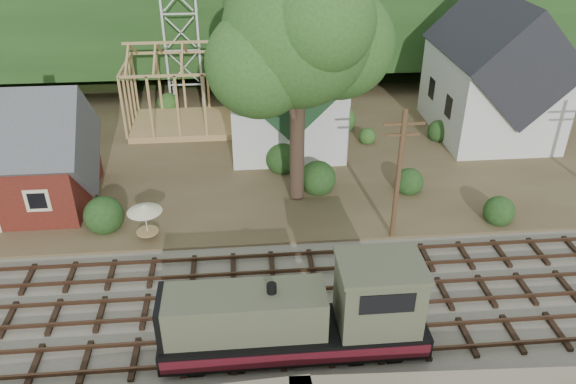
{
  "coord_description": "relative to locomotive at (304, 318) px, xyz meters",
  "views": [
    {
      "loc": [
        -1.3,
        -20.82,
        18.54
      ],
      "look_at": [
        1.09,
        6.0,
        3.0
      ],
      "focal_mm": 35.0,
      "sensor_mm": 36.0,
      "label": 1
    }
  ],
  "objects": [
    {
      "name": "ground",
      "position": [
        -0.98,
        3.0,
        -2.02
      ],
      "size": [
        140.0,
        140.0,
        0.0
      ],
      "primitive_type": "plane",
      "color": "#384C1E",
      "rests_on": "ground"
    },
    {
      "name": "railroad_bed",
      "position": [
        -0.98,
        3.0,
        -1.94
      ],
      "size": [
        64.0,
        11.0,
        0.16
      ],
      "primitive_type": "cube",
      "color": "#726B5B",
      "rests_on": "ground"
    },
    {
      "name": "village_flat",
      "position": [
        -0.98,
        21.0,
        -1.87
      ],
      "size": [
        64.0,
        26.0,
        0.3
      ],
      "primitive_type": "cube",
      "color": "brown",
      "rests_on": "ground"
    },
    {
      "name": "hillside",
      "position": [
        -0.98,
        45.0,
        -2.02
      ],
      "size": [
        70.0,
        28.96,
        12.74
      ],
      "primitive_type": "cube",
      "rotation": [
        -0.17,
        0.0,
        0.0
      ],
      "color": "#1E3F19",
      "rests_on": "ground"
    },
    {
      "name": "ridge",
      "position": [
        -0.98,
        61.0,
        -2.02
      ],
      "size": [
        80.0,
        20.0,
        12.0
      ],
      "primitive_type": "cube",
      "color": "black",
      "rests_on": "ground"
    },
    {
      "name": "depot",
      "position": [
        -16.98,
        14.0,
        1.2
      ],
      "size": [
        10.8,
        7.41,
        9.0
      ],
      "color": "#541B13",
      "rests_on": "village_flat"
    },
    {
      "name": "church",
      "position": [
        1.02,
        22.68,
        3.16
      ],
      "size": [
        8.4,
        15.17,
        13.0
      ],
      "color": "silver",
      "rests_on": "village_flat"
    },
    {
      "name": "farmhouse",
      "position": [
        17.02,
        22.0,
        2.85
      ],
      "size": [
        8.4,
        10.8,
        10.6
      ],
      "color": "silver",
      "rests_on": "village_flat"
    },
    {
      "name": "timber_frame",
      "position": [
        -6.98,
        25.0,
        1.25
      ],
      "size": [
        8.2,
        6.2,
        6.99
      ],
      "color": "tan",
      "rests_on": "village_flat"
    },
    {
      "name": "big_tree",
      "position": [
        1.18,
        13.08,
        8.2
      ],
      "size": [
        10.9,
        8.4,
        14.7
      ],
      "color": "#38281E",
      "rests_on": "village_flat"
    },
    {
      "name": "telegraph_pole_near",
      "position": [
        6.02,
        8.2,
        2.23
      ],
      "size": [
        2.2,
        0.28,
        8.0
      ],
      "color": "#4C331E",
      "rests_on": "ground"
    },
    {
      "name": "locomotive",
      "position": [
        0.0,
        0.0,
        0.0
      ],
      "size": [
        11.22,
        2.81,
        4.51
      ],
      "color": "black",
      "rests_on": "railroad_bed"
    },
    {
      "name": "car_blue",
      "position": [
        -12.84,
        12.73,
        -1.08
      ],
      "size": [
        1.55,
        3.75,
        1.27
      ],
      "primitive_type": "imported",
      "rotation": [
        0.0,
        0.0,
        0.01
      ],
      "color": "#559BB6",
      "rests_on": "village_flat"
    },
    {
      "name": "car_red",
      "position": [
        20.98,
        21.48,
        -1.18
      ],
      "size": [
        4.04,
        2.22,
        1.07
      ],
      "primitive_type": "imported",
      "rotation": [
        0.0,
        0.0,
        1.45
      ],
      "color": "red",
      "rests_on": "village_flat"
    },
    {
      "name": "patio_set",
      "position": [
        -7.89,
        9.23,
        0.13
      ],
      "size": [
        1.95,
        1.95,
        2.17
      ],
      "color": "silver",
      "rests_on": "village_flat"
    }
  ]
}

